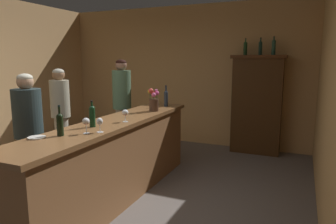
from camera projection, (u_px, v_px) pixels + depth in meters
name	position (u px, v px, depth m)	size (l,w,h in m)	color
floor	(82.00, 206.00, 3.60)	(8.35, 8.35, 0.00)	#655D58
wall_back	(183.00, 75.00, 6.32)	(5.16, 0.12, 2.75)	tan
bar_counter	(115.00, 160.00, 3.72)	(0.58, 3.17, 0.98)	brown
display_cabinet	(257.00, 103.00, 5.55)	(0.94, 0.36, 1.77)	#442912
wine_bottle_riesling	(166.00, 97.00, 4.74)	(0.06, 0.06, 0.33)	#222D3B
wine_bottle_malbec	(92.00, 115.00, 3.29)	(0.06, 0.06, 0.29)	#12331A
wine_bottle_pinot	(60.00, 123.00, 2.90)	(0.06, 0.06, 0.29)	black
wine_glass_front	(86.00, 122.00, 3.00)	(0.07, 0.07, 0.16)	white
wine_glass_mid	(100.00, 122.00, 3.05)	(0.07, 0.07, 0.15)	white
wine_glass_rear	(125.00, 113.00, 3.56)	(0.07, 0.07, 0.14)	white
flower_arrangement	(154.00, 101.00, 4.30)	(0.16, 0.16, 0.32)	#493023
cheese_plate	(37.00, 137.00, 2.84)	(0.16, 0.16, 0.01)	white
display_bottle_left	(245.00, 48.00, 5.48)	(0.07, 0.07, 0.29)	#153519
display_bottle_midleft	(260.00, 47.00, 5.38)	(0.06, 0.06, 0.30)	#173025
display_bottle_center	(274.00, 47.00, 5.29)	(0.07, 0.07, 0.31)	#214434
patron_tall	(29.00, 132.00, 3.68)	(0.33, 0.33, 1.54)	navy
patron_near_entrance	(122.00, 104.00, 5.19)	(0.31, 0.31, 1.70)	#BAB098
patron_in_grey	(61.00, 112.00, 4.95)	(0.30, 0.30, 1.55)	#AAA48C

